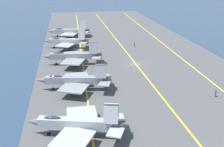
% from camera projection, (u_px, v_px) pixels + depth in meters
% --- Properties ---
extents(ground_plane, '(2000.00, 2000.00, 0.00)m').
position_uv_depth(ground_plane, '(136.00, 65.00, 79.68)').
color(ground_plane, navy).
extents(carrier_deck, '(221.71, 54.25, 0.40)m').
position_uv_depth(carrier_deck, '(136.00, 65.00, 79.61)').
color(carrier_deck, '#4C4C4F').
rests_on(carrier_deck, ground).
extents(deck_stripe_foul_line, '(199.48, 5.91, 0.01)m').
position_uv_depth(deck_stripe_foul_line, '(185.00, 61.00, 81.84)').
color(deck_stripe_foul_line, yellow).
rests_on(deck_stripe_foul_line, carrier_deck).
extents(deck_stripe_centerline, '(199.54, 0.36, 0.01)m').
position_uv_depth(deck_stripe_centerline, '(136.00, 64.00, 79.54)').
color(deck_stripe_centerline, yellow).
rests_on(deck_stripe_centerline, carrier_deck).
extents(deck_stripe_edge_line, '(199.48, 5.91, 0.01)m').
position_uv_depth(deck_stripe_edge_line, '(83.00, 67.00, 77.23)').
color(deck_stripe_edge_line, yellow).
rests_on(deck_stripe_edge_line, carrier_deck).
extents(parked_jet_second, '(13.81, 15.89, 5.80)m').
position_uv_depth(parked_jet_second, '(78.00, 124.00, 43.94)').
color(parked_jet_second, '#9EA3A8').
rests_on(parked_jet_second, carrier_deck).
extents(parked_jet_third, '(12.76, 16.70, 5.92)m').
position_uv_depth(parked_jet_third, '(76.00, 80.00, 61.25)').
color(parked_jet_third, gray).
rests_on(parked_jet_third, carrier_deck).
extents(parked_jet_fourth, '(13.98, 16.60, 6.54)m').
position_uv_depth(parked_jet_fourth, '(74.00, 56.00, 78.11)').
color(parked_jet_fourth, gray).
rests_on(parked_jet_fourth, carrier_deck).
extents(parked_jet_fifth, '(12.84, 15.24, 6.50)m').
position_uv_depth(parked_jet_fifth, '(67.00, 41.00, 94.88)').
color(parked_jet_fifth, '#93999E').
rests_on(parked_jet_fifth, carrier_deck).
extents(parked_jet_sixth, '(14.29, 16.80, 6.41)m').
position_uv_depth(parked_jet_sixth, '(70.00, 31.00, 112.08)').
color(parked_jet_sixth, '#93999E').
rests_on(parked_jet_sixth, carrier_deck).
extents(crew_blue_vest, '(0.45, 0.46, 1.76)m').
position_uv_depth(crew_blue_vest, '(216.00, 93.00, 58.49)').
color(crew_blue_vest, '#4C473D').
rests_on(crew_blue_vest, carrier_deck).
extents(crew_green_vest, '(0.46, 0.41, 1.82)m').
position_uv_depth(crew_green_vest, '(134.00, 44.00, 97.45)').
color(crew_green_vest, '#4C473D').
rests_on(crew_green_vest, carrier_deck).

